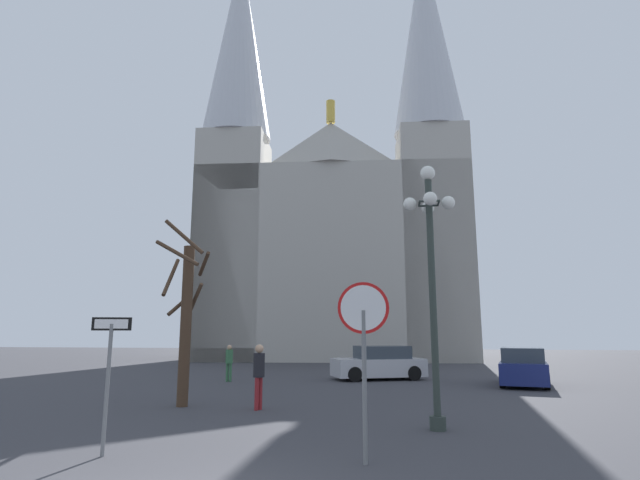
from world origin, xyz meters
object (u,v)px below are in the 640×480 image
at_px(cathedral, 333,212).
at_px(parked_car_near_silver, 379,364).
at_px(street_lamp, 431,261).
at_px(pedestrian_standing, 229,360).
at_px(bare_tree, 185,315).
at_px(pedestrian_walking, 259,370).
at_px(one_way_arrow_sign, 109,367).
at_px(parked_car_far_navy, 523,368).
at_px(stop_sign, 364,332).

bearing_deg(cathedral, parked_car_near_silver, -75.62).
relative_size(street_lamp, pedestrian_standing, 3.86).
relative_size(parked_car_near_silver, pedestrian_standing, 2.85).
bearing_deg(street_lamp, bare_tree, 160.39).
bearing_deg(bare_tree, cathedral, 87.21).
distance_m(parked_car_near_silver, pedestrian_walking, 10.03).
bearing_deg(pedestrian_walking, one_way_arrow_sign, -102.67).
bearing_deg(pedestrian_walking, parked_car_far_navy, 41.41).
distance_m(street_lamp, pedestrian_walking, 5.84).
relative_size(cathedral, street_lamp, 5.97).
height_order(stop_sign, pedestrian_walking, stop_sign).
height_order(one_way_arrow_sign, pedestrian_standing, one_way_arrow_sign).
xyz_separation_m(cathedral, street_lamp, (5.81, -27.87, -8.11)).
xyz_separation_m(cathedral, parked_car_near_silver, (4.11, -16.05, -11.13)).
bearing_deg(parked_car_near_silver, parked_car_far_navy, -16.68).
bearing_deg(cathedral, bare_tree, -92.79).
bearing_deg(parked_car_far_navy, stop_sign, -112.88).
relative_size(cathedral, bare_tree, 6.66).
relative_size(cathedral, parked_car_near_silver, 8.10).
relative_size(stop_sign, one_way_arrow_sign, 1.25).
height_order(stop_sign, parked_car_near_silver, stop_sign).
height_order(street_lamp, parked_car_near_silver, street_lamp).
xyz_separation_m(one_way_arrow_sign, street_lamp, (5.92, 3.26, 2.22)).
distance_m(cathedral, bare_tree, 27.01).
xyz_separation_m(street_lamp, parked_car_far_navy, (4.17, 10.06, -3.02)).
xyz_separation_m(one_way_arrow_sign, parked_car_near_silver, (4.23, 15.08, -0.81)).
bearing_deg(pedestrian_walking, pedestrian_standing, 114.45).
xyz_separation_m(bare_tree, pedestrian_walking, (2.36, -0.26, -1.54)).
distance_m(street_lamp, parked_car_near_silver, 12.32).
distance_m(cathedral, street_lamp, 29.60).
distance_m(parked_car_far_navy, pedestrian_walking, 11.81).
distance_m(one_way_arrow_sign, street_lamp, 7.12).
height_order(parked_car_near_silver, pedestrian_walking, pedestrian_walking).
bearing_deg(stop_sign, one_way_arrow_sign, -178.12).
bearing_deg(stop_sign, pedestrian_standing, 117.54).
relative_size(one_way_arrow_sign, pedestrian_standing, 1.52).
xyz_separation_m(stop_sign, pedestrian_standing, (-6.74, 12.92, -1.18)).
distance_m(cathedral, one_way_arrow_sign, 32.79).
relative_size(one_way_arrow_sign, street_lamp, 0.39).
xyz_separation_m(street_lamp, pedestrian_walking, (-4.69, 2.25, -2.65)).
relative_size(cathedral, parked_car_far_navy, 8.21).
distance_m(parked_car_near_silver, pedestrian_standing, 6.74).
distance_m(pedestrian_walking, pedestrian_standing, 8.31).
relative_size(pedestrian_walking, pedestrian_standing, 1.13).
bearing_deg(one_way_arrow_sign, pedestrian_standing, 99.56).
distance_m(bare_tree, pedestrian_walking, 2.83).
height_order(stop_sign, one_way_arrow_sign, stop_sign).
height_order(bare_tree, parked_car_far_navy, bare_tree).
height_order(street_lamp, bare_tree, street_lamp).
bearing_deg(one_way_arrow_sign, parked_car_far_navy, 52.84).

